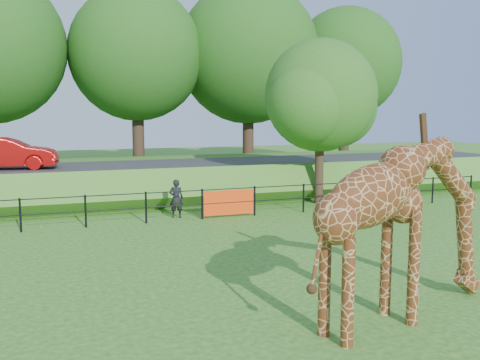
{
  "coord_description": "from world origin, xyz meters",
  "views": [
    {
      "loc": [
        -3.05,
        -10.08,
        3.85
      ],
      "look_at": [
        1.75,
        3.31,
        2.0
      ],
      "focal_mm": 40.0,
      "sensor_mm": 36.0,
      "label": 1
    }
  ],
  "objects_px": {
    "giraffe": "(406,229)",
    "visitor": "(176,198)",
    "tree_east": "(322,100)",
    "car_red": "(7,154)"
  },
  "relations": [
    {
      "from": "tree_east",
      "to": "giraffe",
      "type": "bearing_deg",
      "value": -111.18
    },
    {
      "from": "tree_east",
      "to": "visitor",
      "type": "bearing_deg",
      "value": -170.99
    },
    {
      "from": "car_red",
      "to": "tree_east",
      "type": "xyz_separation_m",
      "value": [
        12.29,
        -4.45,
        2.2
      ]
    },
    {
      "from": "giraffe",
      "to": "visitor",
      "type": "bearing_deg",
      "value": 84.37
    },
    {
      "from": "giraffe",
      "to": "tree_east",
      "type": "xyz_separation_m",
      "value": [
        4.53,
        11.69,
        2.6
      ]
    },
    {
      "from": "giraffe",
      "to": "visitor",
      "type": "xyz_separation_m",
      "value": [
        -1.87,
        10.68,
        -0.98
      ]
    },
    {
      "from": "car_red",
      "to": "visitor",
      "type": "distance_m",
      "value": 8.15
    },
    {
      "from": "car_red",
      "to": "tree_east",
      "type": "height_order",
      "value": "tree_east"
    },
    {
      "from": "giraffe",
      "to": "car_red",
      "type": "distance_m",
      "value": 17.91
    },
    {
      "from": "giraffe",
      "to": "car_red",
      "type": "xyz_separation_m",
      "value": [
        -7.76,
        16.14,
        0.39
      ]
    }
  ]
}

